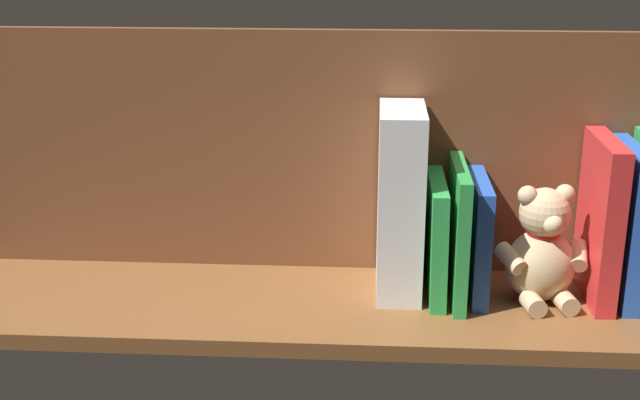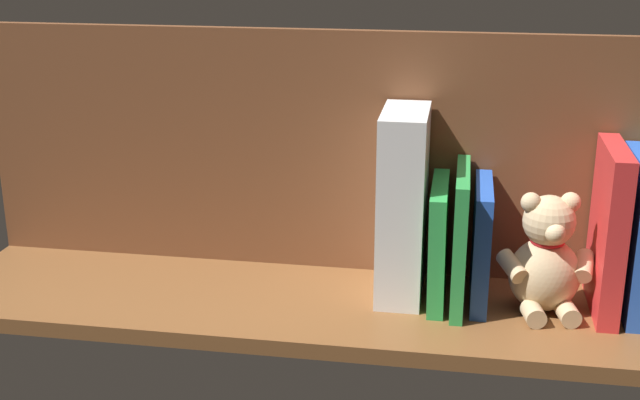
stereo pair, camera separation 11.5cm
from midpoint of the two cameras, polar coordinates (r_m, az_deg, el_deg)
name	(u,v)px [view 1 (the left image)]	position (r cm, az deg, el deg)	size (l,w,h in cm)	color
ground_plane	(320,304)	(120.75, -2.75, -6.99)	(105.58, 27.56, 2.20)	brown
shelf_back_panel	(325,152)	(124.93, -2.31, 3.15)	(105.58, 1.50, 35.55)	brown
book_1	(625,223)	(121.81, 17.11, -1.53)	(2.30, 14.62, 21.63)	blue
book_2	(600,220)	(120.66, 15.57, -1.32)	(2.78, 15.09, 22.61)	red
teddy_bear	(542,251)	(119.07, 11.92, -3.37)	(13.21, 11.75, 16.54)	#D1B284
book_3	(478,237)	(119.62, 7.76, -2.50)	(2.22, 14.48, 16.61)	blue
book_4	(458,232)	(118.24, 6.41, -2.17)	(1.74, 16.27, 18.65)	green
book_5	(436,237)	(119.02, 5.01, -2.54)	(2.19, 15.17, 16.46)	green
dictionary_thick_white	(400,202)	(117.98, 2.60, -0.16)	(6.17, 13.60, 26.22)	white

